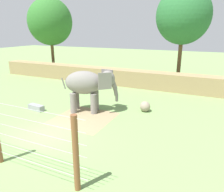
{
  "coord_description": "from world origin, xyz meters",
  "views": [
    {
      "loc": [
        8.68,
        -9.2,
        6.16
      ],
      "look_at": [
        2.08,
        4.82,
        1.4
      ],
      "focal_mm": 34.7,
      "sensor_mm": 36.0,
      "label": 1
    }
  ],
  "objects": [
    {
      "name": "ground_plane",
      "position": [
        0.0,
        0.0,
        0.0
      ],
      "size": [
        120.0,
        120.0,
        0.0
      ],
      "primitive_type": "plane",
      "color": "#759956"
    },
    {
      "name": "dirt_patch",
      "position": [
        0.63,
        3.08,
        0.0
      ],
      "size": [
        4.03,
        4.16,
        0.01
      ],
      "primitive_type": "cube",
      "rotation": [
        0.0,
        0.0,
        -0.0
      ],
      "color": "#937F5B",
      "rests_on": "ground"
    },
    {
      "name": "embankment_wall",
      "position": [
        0.0,
        13.47,
        0.91
      ],
      "size": [
        36.0,
        1.8,
        1.82
      ],
      "primitive_type": "cube",
      "color": "#997F56",
      "rests_on": "ground"
    },
    {
      "name": "elephant",
      "position": [
        0.25,
        4.49,
        2.17
      ],
      "size": [
        4.23,
        2.55,
        3.27
      ],
      "color": "gray",
      "rests_on": "ground"
    },
    {
      "name": "enrichment_ball",
      "position": [
        4.24,
        6.33,
        0.41
      ],
      "size": [
        0.82,
        0.82,
        0.82
      ],
      "primitive_type": "sphere",
      "color": "gray",
      "rests_on": "ground"
    },
    {
      "name": "feed_trough",
      "position": [
        -3.7,
        2.89,
        0.22
      ],
      "size": [
        1.45,
        0.65,
        0.44
      ],
      "color": "gray",
      "rests_on": "ground"
    },
    {
      "name": "tree_far_left",
      "position": [
        -13.13,
        16.46,
        7.22
      ],
      "size": [
        6.24,
        6.24,
        10.52
      ],
      "color": "brown",
      "rests_on": "ground"
    },
    {
      "name": "tree_left_of_centre",
      "position": [
        5.08,
        16.56,
        7.59
      ],
      "size": [
        5.84,
        5.84,
        10.69
      ],
      "color": "brown",
      "rests_on": "ground"
    }
  ]
}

